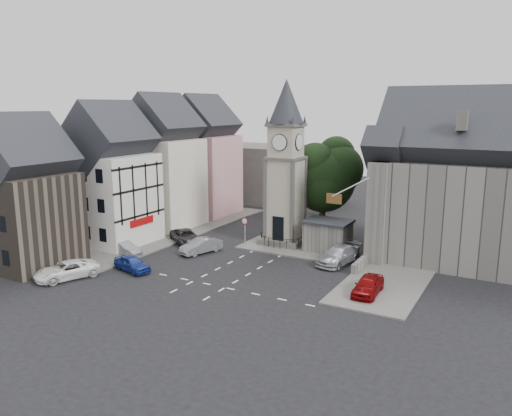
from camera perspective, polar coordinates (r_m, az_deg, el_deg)
The scene contains 25 objects.
ground at distance 44.05m, azimuth -1.31°, elevation -6.55°, with size 120.00×120.00×0.00m, color black.
pavement_west at distance 55.64m, azimuth -9.28°, elevation -2.74°, with size 6.00×30.00×0.14m, color #595651.
pavement_east at distance 47.01m, azimuth 16.62°, elevation -5.78°, with size 6.00×26.00×0.14m, color #595651.
central_island at distance 50.16m, azimuth 4.84°, elevation -4.21°, with size 10.00×8.00×0.16m, color #595651.
road_markings at distance 39.68m, azimuth -5.40°, elevation -8.68°, with size 20.00×8.00×0.01m, color silver.
clock_tower at distance 49.22m, azimuth 3.40°, elevation 5.05°, with size 4.86×4.86×16.25m.
stone_shelter at distance 48.11m, azimuth 8.20°, elevation -3.17°, with size 4.30×3.30×3.08m.
town_tree at distance 53.11m, azimuth 7.71°, elevation 4.21°, with size 7.20×7.20×10.80m.
warning_sign_post at distance 49.56m, azimuth -1.31°, elevation -2.04°, with size 0.70×0.19×2.85m.
terrace_pink at distance 64.13m, azimuth -6.01°, elevation 5.16°, with size 8.10×7.60×12.80m.
terrace_cream at distance 57.83m, azimuth -10.60°, elevation 4.33°, with size 8.10×7.60×12.80m.
terrace_tudor at distance 52.06m, azimuth -16.21°, elevation 2.82°, with size 8.10×7.60×12.00m.
building_sw_stone at distance 47.64m, azimuth -25.13°, elevation 0.37°, with size 8.60×7.60×10.40m.
backdrop_west at distance 72.82m, azimuth 1.76°, elevation 3.94°, with size 20.00×10.00×8.00m, color #4C4944.
east_building at distance 47.93m, azimuth 22.04°, elevation 1.80°, with size 14.40×11.40×12.60m.
east_boundary_wall at distance 49.40m, azimuth 14.00°, elevation -4.33°, with size 0.40×16.00×0.90m, color #5D5A56.
flagpole at distance 42.70m, azimuth 10.72°, elevation 2.34°, with size 3.68×0.10×2.74m.
car_west_blue at distance 43.63m, azimuth -13.98°, elevation -6.19°, with size 1.54×3.83×1.30m, color navy.
car_west_silver at distance 48.57m, azimuth -14.79°, elevation -4.45°, with size 1.30×3.73×1.23m, color gray.
car_west_grey at distance 51.28m, azimuth -8.04°, elevation -3.24°, with size 2.25×4.89×1.36m, color #272729.
car_island_silver at distance 47.67m, azimuth -6.31°, elevation -4.32°, with size 1.48×4.23×1.40m, color gray.
car_island_east at distance 44.88m, azimuth 9.41°, elevation -5.34°, with size 2.15×5.28×1.53m, color #AAACB2.
car_east_red at distance 38.14m, azimuth 12.68°, elevation -8.63°, with size 1.70×4.23×1.44m, color #780607.
van_sw_white at distance 43.34m, azimuth -20.82°, elevation -6.67°, with size 2.32×5.03×1.40m, color white.
pedestrian at distance 47.48m, azimuth 16.25°, elevation -4.61°, with size 0.62×0.40×1.69m, color #A59F88.
Camera 1 is at (21.35, -35.99, 13.76)m, focal length 35.00 mm.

